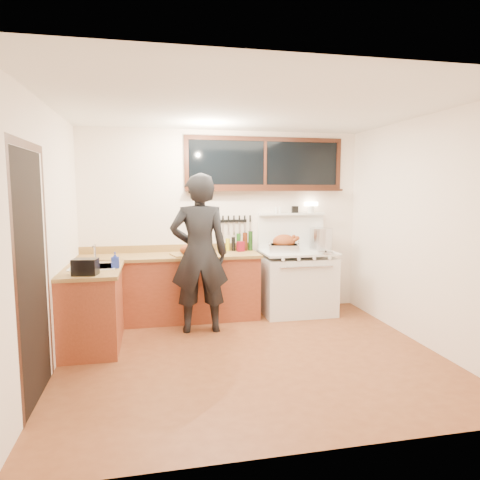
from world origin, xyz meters
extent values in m
cube|color=brown|center=(0.00, 0.00, -0.01)|extent=(4.00, 3.50, 0.02)
cube|color=white|center=(0.00, 1.77, 1.30)|extent=(4.00, 0.05, 2.60)
cube|color=white|center=(0.00, -1.77, 1.30)|extent=(4.00, 0.05, 2.60)
cube|color=white|center=(-2.02, 0.00, 1.30)|extent=(0.05, 3.50, 2.60)
cube|color=white|center=(2.02, 0.00, 1.30)|extent=(0.05, 3.50, 2.60)
cube|color=white|center=(0.00, 0.00, 2.62)|extent=(4.00, 3.50, 0.05)
cube|color=maroon|center=(-0.80, 1.45, 0.43)|extent=(2.40, 0.60, 0.86)
cube|color=olive|center=(-0.80, 1.44, 0.88)|extent=(2.44, 0.64, 0.04)
cube|color=olive|center=(-0.80, 1.74, 0.95)|extent=(2.40, 0.03, 0.10)
sphere|color=#B78C38|center=(-1.80, 1.17, 0.70)|extent=(0.03, 0.03, 0.03)
sphere|color=#B78C38|center=(-1.30, 1.17, 0.70)|extent=(0.03, 0.03, 0.03)
sphere|color=#B78C38|center=(-0.80, 1.17, 0.70)|extent=(0.03, 0.03, 0.03)
sphere|color=#B78C38|center=(-0.30, 1.17, 0.70)|extent=(0.03, 0.03, 0.03)
sphere|color=#B78C38|center=(0.15, 1.17, 0.70)|extent=(0.03, 0.03, 0.03)
cube|color=maroon|center=(-1.70, 0.62, 0.43)|extent=(0.60, 1.05, 0.86)
cube|color=olive|center=(-1.69, 0.62, 0.88)|extent=(0.64, 1.09, 0.04)
cube|color=white|center=(-1.68, 0.70, 0.84)|extent=(0.45, 0.40, 0.14)
cube|color=white|center=(-1.68, 0.70, 0.91)|extent=(0.50, 0.45, 0.01)
cylinder|color=silver|center=(-1.68, 0.88, 1.02)|extent=(0.02, 0.02, 0.24)
cylinder|color=silver|center=(-1.68, 0.80, 1.13)|extent=(0.02, 0.18, 0.02)
cube|color=white|center=(1.00, 1.40, 0.41)|extent=(1.00, 0.70, 0.82)
cube|color=white|center=(1.00, 1.40, 0.89)|extent=(1.02, 0.72, 0.03)
cube|color=white|center=(1.00, 1.06, 0.52)|extent=(0.88, 0.02, 0.46)
cylinder|color=silver|center=(1.00, 1.03, 0.74)|extent=(0.75, 0.02, 0.02)
cylinder|color=white|center=(0.67, 1.04, 0.85)|extent=(0.04, 0.03, 0.04)
cylinder|color=white|center=(0.89, 1.04, 0.85)|extent=(0.04, 0.03, 0.04)
cylinder|color=white|center=(1.11, 1.04, 0.85)|extent=(0.04, 0.03, 0.04)
cylinder|color=white|center=(1.33, 1.04, 0.85)|extent=(0.04, 0.03, 0.04)
cube|color=white|center=(1.00, 1.72, 1.15)|extent=(1.00, 0.05, 0.50)
cube|color=white|center=(1.00, 1.69, 1.41)|extent=(1.00, 0.12, 0.03)
cylinder|color=white|center=(1.30, 1.69, 1.48)|extent=(0.10, 0.10, 0.10)
cube|color=#FFE5B2|center=(1.30, 1.69, 1.56)|extent=(0.18, 0.09, 0.06)
cube|color=black|center=(1.05, 1.69, 1.48)|extent=(0.09, 0.05, 0.10)
cylinder|color=white|center=(0.82, 1.69, 1.47)|extent=(0.04, 0.04, 0.09)
cylinder|color=white|center=(0.76, 1.69, 1.47)|extent=(0.04, 0.04, 0.09)
cube|color=black|center=(0.60, 1.73, 2.15)|extent=(2.20, 0.01, 0.62)
cube|color=black|center=(0.60, 1.73, 2.49)|extent=(2.32, 0.04, 0.06)
cube|color=black|center=(0.60, 1.73, 1.81)|extent=(2.32, 0.04, 0.06)
cube|color=black|center=(-0.53, 1.73, 2.15)|extent=(0.06, 0.04, 0.62)
cube|color=black|center=(1.73, 1.73, 2.15)|extent=(0.06, 0.04, 0.62)
cube|color=black|center=(0.60, 1.73, 2.15)|extent=(0.04, 0.04, 0.62)
cube|color=black|center=(0.60, 1.68, 1.76)|extent=(2.32, 0.13, 0.03)
cube|color=black|center=(-1.99, -0.55, 1.05)|extent=(0.01, 0.86, 2.10)
cube|color=black|center=(-1.99, -1.03, 1.05)|extent=(0.01, 0.07, 2.10)
cube|color=black|center=(-1.99, -0.07, 1.05)|extent=(0.01, 0.07, 2.10)
cube|color=black|center=(-1.99, -0.55, 2.14)|extent=(0.01, 1.04, 0.07)
cube|color=black|center=(0.10, 1.74, 1.32)|extent=(0.46, 0.02, 0.04)
cube|color=silver|center=(-0.10, 1.72, 1.21)|extent=(0.02, 0.00, 0.18)
cube|color=black|center=(-0.10, 1.72, 1.35)|extent=(0.02, 0.02, 0.10)
cube|color=silver|center=(-0.02, 1.72, 1.21)|extent=(0.02, 0.00, 0.18)
cube|color=black|center=(-0.02, 1.72, 1.35)|extent=(0.02, 0.02, 0.10)
cube|color=silver|center=(0.06, 1.72, 1.21)|extent=(0.02, 0.00, 0.18)
cube|color=black|center=(0.06, 1.72, 1.35)|extent=(0.02, 0.02, 0.10)
cube|color=silver|center=(0.14, 1.72, 1.21)|extent=(0.03, 0.00, 0.18)
cube|color=black|center=(0.14, 1.72, 1.35)|extent=(0.02, 0.02, 0.10)
cube|color=silver|center=(0.22, 1.72, 1.21)|extent=(0.03, 0.00, 0.18)
cube|color=black|center=(0.22, 1.72, 1.35)|extent=(0.02, 0.02, 0.10)
cube|color=silver|center=(0.30, 1.72, 1.21)|extent=(0.03, 0.00, 0.18)
cube|color=black|center=(0.30, 1.72, 1.35)|extent=(0.02, 0.02, 0.10)
cube|color=silver|center=(0.38, 1.72, 1.21)|extent=(0.03, 0.00, 0.18)
cube|color=black|center=(0.38, 1.72, 1.35)|extent=(0.02, 0.02, 0.10)
imported|color=black|center=(-0.45, 0.91, 0.98)|extent=(0.74, 0.50, 1.97)
imported|color=#2136A8|center=(-1.43, 0.59, 0.99)|extent=(0.08, 0.09, 0.18)
cube|color=black|center=(-1.70, 0.25, 0.98)|extent=(0.27, 0.21, 0.17)
cube|color=olive|center=(-0.55, 1.36, 0.91)|extent=(0.51, 0.43, 0.02)
ellipsoid|color=brown|center=(-0.55, 1.36, 0.97)|extent=(0.28, 0.22, 0.14)
sphere|color=brown|center=(-0.43, 1.41, 1.00)|extent=(0.06, 0.06, 0.06)
sphere|color=brown|center=(-0.43, 1.30, 1.00)|extent=(0.06, 0.06, 0.06)
cube|color=silver|center=(0.81, 1.43, 0.95)|extent=(0.48, 0.41, 0.10)
cube|color=#3F3F42|center=(0.81, 1.43, 0.98)|extent=(0.42, 0.35, 0.03)
torus|color=silver|center=(0.59, 1.43, 1.00)|extent=(0.04, 0.10, 0.10)
torus|color=silver|center=(1.02, 1.43, 1.00)|extent=(0.04, 0.10, 0.10)
ellipsoid|color=brown|center=(0.81, 1.43, 1.04)|extent=(0.37, 0.32, 0.21)
cylinder|color=brown|center=(0.92, 1.36, 1.06)|extent=(0.12, 0.08, 0.09)
sphere|color=brown|center=(0.98, 1.36, 1.09)|extent=(0.06, 0.06, 0.06)
cylinder|color=brown|center=(0.92, 1.51, 1.06)|extent=(0.12, 0.08, 0.09)
sphere|color=brown|center=(0.98, 1.51, 1.09)|extent=(0.06, 0.06, 0.06)
cylinder|color=silver|center=(1.40, 1.53, 1.06)|extent=(0.41, 0.41, 0.31)
cylinder|color=silver|center=(0.97, 1.70, 0.96)|extent=(0.19, 0.19, 0.12)
cylinder|color=black|center=(1.00, 1.82, 1.01)|extent=(0.05, 0.16, 0.02)
cylinder|color=silver|center=(1.31, 1.14, 0.91)|extent=(0.22, 0.22, 0.02)
sphere|color=black|center=(1.31, 1.14, 0.93)|extent=(0.03, 0.03, 0.03)
cube|color=maroon|center=(0.20, 1.56, 0.97)|extent=(0.11, 0.09, 0.14)
cylinder|color=white|center=(-0.23, 1.61, 0.98)|extent=(0.09, 0.09, 0.16)
cylinder|color=black|center=(-0.06, 1.63, 1.01)|extent=(0.06, 0.06, 0.22)
cylinder|color=black|center=(0.03, 1.63, 0.99)|extent=(0.06, 0.06, 0.18)
cylinder|color=black|center=(0.11, 1.63, 1.00)|extent=(0.05, 0.05, 0.20)
cylinder|color=black|center=(0.19, 1.63, 1.02)|extent=(0.06, 0.06, 0.25)
cylinder|color=black|center=(0.28, 1.63, 1.03)|extent=(0.07, 0.07, 0.26)
cylinder|color=black|center=(0.36, 1.63, 1.04)|extent=(0.06, 0.06, 0.28)
camera|label=1|loc=(-1.02, -4.31, 1.78)|focal=32.00mm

